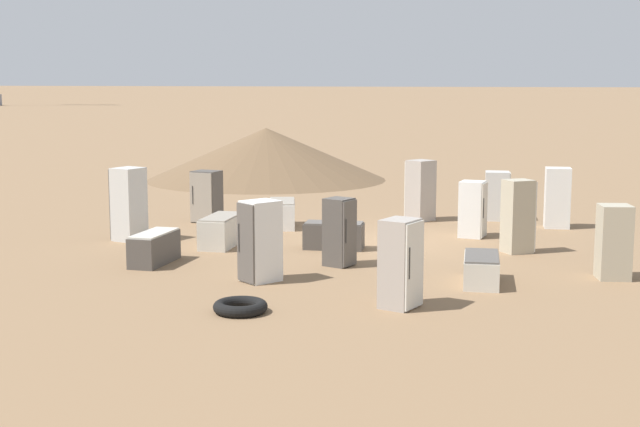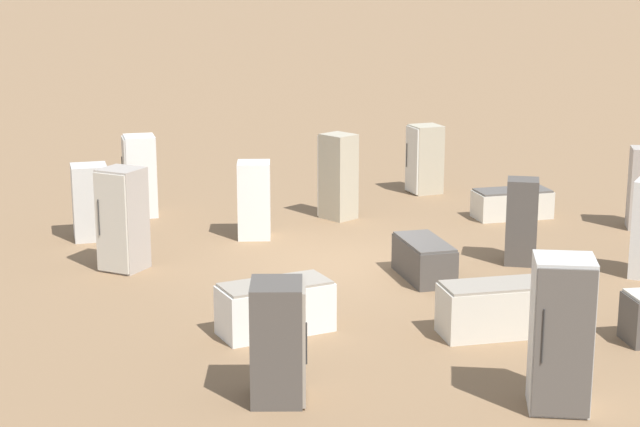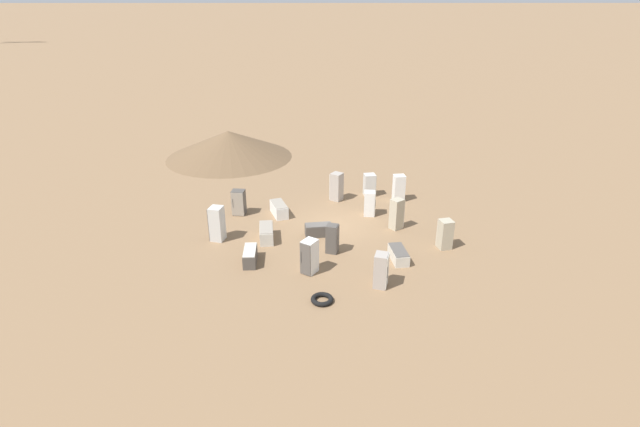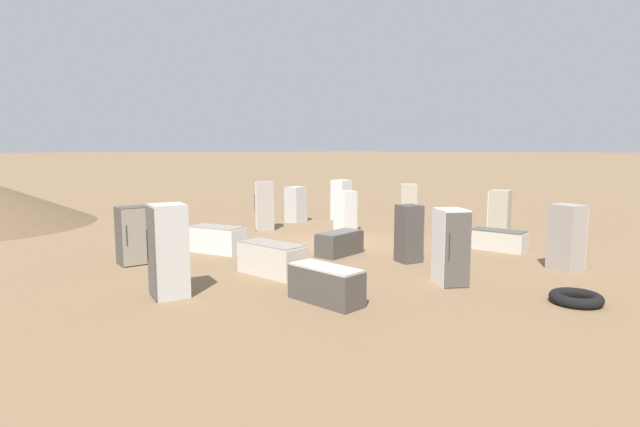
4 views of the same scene
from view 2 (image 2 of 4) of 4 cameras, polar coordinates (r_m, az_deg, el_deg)
name	(u,v)px [view 2 (image 2 of 4)]	position (r m, az deg, el deg)	size (l,w,h in m)	color
ground_plane	(352,266)	(19.19, 1.73, -2.83)	(1000.00, 1000.00, 0.00)	#846647
discarded_fridge_1	(254,200)	(20.97, -3.53, 0.73)	(0.71, 0.68, 1.52)	white
discarded_fridge_2	(338,176)	(22.44, 0.96, 1.99)	(0.87, 0.85, 1.80)	#B2A88E
discarded_fridge_3	(424,259)	(18.48, 5.57, -2.46)	(1.56, 0.88, 0.67)	#4C4742
discarded_fridge_4	(140,176)	(22.98, -9.59, 1.99)	(0.77, 0.76, 1.73)	white
discarded_fridge_5	(499,309)	(15.96, 9.51, -5.03)	(0.89, 1.79, 0.78)	beige
discarded_fridge_7	(122,219)	(19.08, -10.49, -0.32)	(0.94, 0.93, 1.82)	#A89E93
discarded_fridge_8	(278,342)	(13.38, -2.24, -6.85)	(0.83, 0.76, 1.53)	#4C4742
discarded_fridge_9	(512,204)	(22.97, 10.21, 0.52)	(0.91, 1.69, 0.61)	beige
discarded_fridge_10	(561,334)	(13.38, 12.74, -6.30)	(0.85, 0.86, 1.93)	silver
discarded_fridge_12	(522,221)	(19.52, 10.70, -0.41)	(0.73, 0.70, 1.55)	#4C4742
discarded_fridge_13	(425,159)	(25.00, 5.61, 2.90)	(0.79, 0.83, 1.59)	#B2A88E
discarded_fridge_14	(275,308)	(15.81, -2.39, -5.03)	(1.24, 1.81, 0.77)	white
discarded_fridge_15	(90,202)	(21.33, -12.15, 0.61)	(0.83, 0.77, 1.47)	silver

